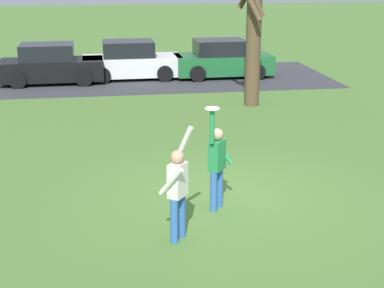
% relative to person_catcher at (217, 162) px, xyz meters
% --- Properties ---
extents(ground_plane, '(120.00, 120.00, 0.00)m').
position_rel_person_catcher_xyz_m(ground_plane, '(0.29, 0.56, -0.98)').
color(ground_plane, '#4C7533').
extents(person_catcher, '(0.54, 0.58, 2.08)m').
position_rel_person_catcher_xyz_m(person_catcher, '(0.00, 0.00, 0.00)').
color(person_catcher, '#3366B7').
rests_on(person_catcher, ground_plane).
extents(person_defender, '(0.63, 0.66, 2.04)m').
position_rel_person_catcher_xyz_m(person_defender, '(-0.92, -1.21, -0.00)').
color(person_defender, '#3366B7').
rests_on(person_defender, ground_plane).
extents(frisbee_disc, '(0.27, 0.27, 0.02)m').
position_rel_person_catcher_xyz_m(frisbee_disc, '(-0.14, -0.18, 1.11)').
color(frisbee_disc, white).
rests_on(frisbee_disc, person_catcher).
extents(parked_car_black, '(4.13, 2.10, 1.59)m').
position_rel_person_catcher_xyz_m(parked_car_black, '(-4.20, 13.38, -0.25)').
color(parked_car_black, black).
rests_on(parked_car_black, ground_plane).
extents(parked_car_white, '(4.13, 2.10, 1.59)m').
position_rel_person_catcher_xyz_m(parked_car_white, '(-0.94, 13.84, -0.25)').
color(parked_car_white, white).
rests_on(parked_car_white, ground_plane).
extents(parked_car_green, '(4.13, 2.10, 1.59)m').
position_rel_person_catcher_xyz_m(parked_car_green, '(2.93, 13.64, -0.25)').
color(parked_car_green, '#1E6633').
rests_on(parked_car_green, ground_plane).
extents(parking_strip, '(16.13, 6.40, 0.01)m').
position_rel_person_catcher_xyz_m(parking_strip, '(-0.62, 13.73, -0.98)').
color(parking_strip, '#38383D').
rests_on(parking_strip, ground_plane).
extents(bare_tree_tall, '(1.39, 1.40, 6.03)m').
position_rel_person_catcher_xyz_m(bare_tree_tall, '(2.88, 8.41, 2.10)').
color(bare_tree_tall, brown).
rests_on(bare_tree_tall, ground_plane).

